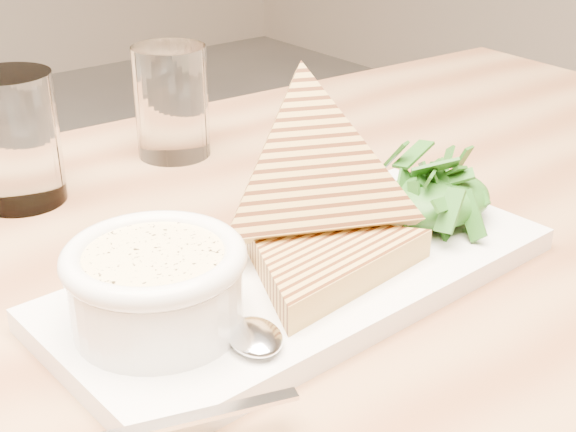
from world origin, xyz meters
TOP-DOWN VIEW (x-y plane):
  - table_top at (0.13, -0.23)m, footprint 1.36×0.95m
  - table_leg_br at (0.74, 0.16)m, footprint 0.06×0.06m
  - platter at (0.13, -0.22)m, footprint 0.38×0.18m
  - soup_bowl at (0.01, -0.22)m, footprint 0.11×0.11m
  - soup at (0.01, -0.22)m, footprint 0.09×0.09m
  - bowl_rim at (0.01, -0.22)m, footprint 0.12×0.12m
  - sandwich_flat at (0.13, -0.23)m, footprint 0.19×0.19m
  - sandwich_lean at (0.16, -0.19)m, footprint 0.23×0.24m
  - salad_base at (0.26, -0.22)m, footprint 0.10×0.08m
  - arugula_pile at (0.26, -0.22)m, footprint 0.11×0.10m
  - spoon_bowl at (0.04, -0.27)m, footprint 0.05×0.05m
  - spoon_handle at (-0.02, -0.31)m, footprint 0.11×0.04m
  - glass_near at (0.03, 0.06)m, footprint 0.08×0.08m
  - glass_far at (0.20, 0.08)m, footprint 0.07×0.07m

SIDE VIEW (x-z plane):
  - table_leg_br at x=0.74m, z-range 0.00..0.69m
  - table_top at x=0.13m, z-range 0.69..0.73m
  - platter at x=0.13m, z-range 0.73..0.75m
  - spoon_handle at x=-0.02m, z-range 0.75..0.75m
  - spoon_bowl at x=0.04m, z-range 0.75..0.76m
  - sandwich_flat at x=0.13m, z-range 0.75..0.77m
  - salad_base at x=0.26m, z-range 0.75..0.78m
  - soup_bowl at x=0.01m, z-range 0.75..0.79m
  - arugula_pile at x=0.26m, z-range 0.75..0.80m
  - glass_far at x=0.20m, z-range 0.73..0.84m
  - glass_near at x=0.03m, z-range 0.73..0.85m
  - soup at x=0.01m, z-range 0.79..0.80m
  - bowl_rim at x=0.01m, z-range 0.79..0.80m
  - sandwich_lean at x=0.16m, z-range 0.71..0.90m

